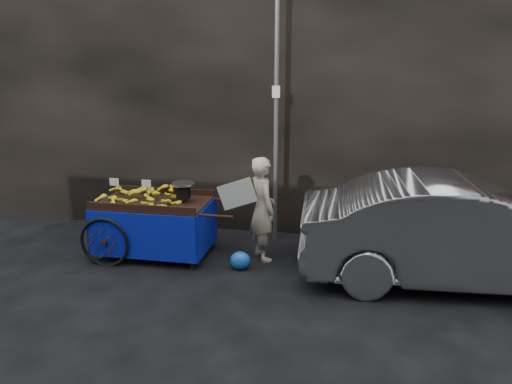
% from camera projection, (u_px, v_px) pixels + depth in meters
% --- Properties ---
extents(ground, '(80.00, 80.00, 0.00)m').
position_uv_depth(ground, '(241.00, 269.00, 7.11)').
color(ground, black).
rests_on(ground, ground).
extents(building_wall, '(13.50, 2.00, 5.00)m').
position_uv_depth(building_wall, '(292.00, 81.00, 8.85)').
color(building_wall, black).
rests_on(building_wall, ground).
extents(street_pole, '(0.12, 0.10, 4.00)m').
position_uv_depth(street_pole, '(276.00, 117.00, 7.76)').
color(street_pole, slate).
rests_on(street_pole, ground).
extents(banana_cart, '(2.25, 1.15, 1.22)m').
position_uv_depth(banana_cart, '(151.00, 207.00, 7.45)').
color(banana_cart, black).
rests_on(banana_cart, ground).
extents(vendor, '(0.93, 0.67, 1.55)m').
position_uv_depth(vendor, '(262.00, 209.00, 7.28)').
color(vendor, tan).
rests_on(vendor, ground).
extents(plastic_bag, '(0.29, 0.23, 0.26)m').
position_uv_depth(plastic_bag, '(240.00, 261.00, 7.06)').
color(plastic_bag, blue).
rests_on(plastic_bag, ground).
extents(parked_car, '(4.35, 1.72, 1.41)m').
position_uv_depth(parked_car, '(465.00, 232.00, 6.51)').
color(parked_car, '#AEB1B6').
rests_on(parked_car, ground).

